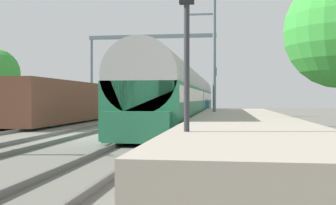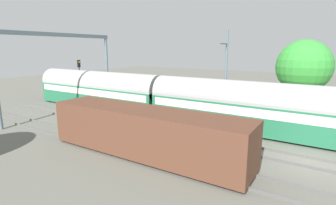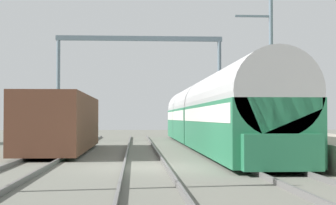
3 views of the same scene
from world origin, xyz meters
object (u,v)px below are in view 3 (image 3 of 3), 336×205
person_crossing (225,129)px  railway_signal_far (210,100)px  passenger_train (209,114)px  catenary_gantry (140,66)px  freight_car (62,123)px

person_crossing → railway_signal_far: railway_signal_far is taller
passenger_train → railway_signal_far: railway_signal_far is taller
catenary_gantry → railway_signal_far: bearing=38.7°
passenger_train → railway_signal_far: 13.68m
freight_car → person_crossing: size_ratio=7.51×
person_crossing → railway_signal_far: size_ratio=0.35×
passenger_train → person_crossing: (1.51, 3.09, -0.94)m
person_crossing → catenary_gantry: bearing=-84.4°
catenary_gantry → passenger_train: bearing=-65.3°
railway_signal_far → catenary_gantry: (-5.94, -4.75, 2.42)m
railway_signal_far → catenary_gantry: size_ratio=0.40×
freight_car → catenary_gantry: (4.02, 13.05, 4.16)m
person_crossing → railway_signal_far: bearing=-131.1°
person_crossing → railway_signal_far: 10.63m
freight_car → catenary_gantry: bearing=72.9°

